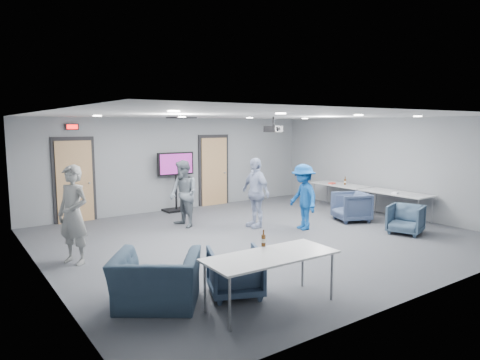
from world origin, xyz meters
TOP-DOWN VIEW (x-y plane):
  - floor at (0.00, 0.00)m, footprint 9.00×9.00m
  - ceiling at (0.00, 0.00)m, footprint 9.00×9.00m
  - wall_back at (0.00, 4.00)m, footprint 9.00×0.02m
  - wall_front at (0.00, -4.00)m, footprint 9.00×0.02m
  - wall_left at (-4.50, 0.00)m, footprint 0.02×8.00m
  - wall_right at (4.50, 0.00)m, footprint 0.02×8.00m
  - door_left at (-3.00, 3.95)m, footprint 1.06×0.17m
  - door_right at (1.20, 3.95)m, footprint 1.06×0.17m
  - exit_sign at (-3.00, 3.93)m, footprint 0.32×0.08m
  - hvac_diffuser at (-0.50, 2.80)m, footprint 0.60×0.60m
  - downlights at (0.00, 0.00)m, footprint 6.18×3.78m
  - person_a at (-3.90, 0.48)m, footprint 0.70×0.78m
  - person_b at (-0.97, 1.85)m, footprint 0.68×0.84m
  - person_c at (0.47, 0.84)m, footprint 0.43×1.01m
  - person_d at (1.26, -0.01)m, footprint 0.78×1.12m
  - chair_right_b at (2.90, -0.10)m, footprint 1.08×1.07m
  - chair_right_c at (2.90, -1.69)m, footprint 0.94×0.92m
  - chair_front_a at (-2.35, -2.40)m, footprint 0.99×1.00m
  - chair_front_b at (-3.47, -2.11)m, footprint 1.51×1.48m
  - table_right_a at (4.00, 1.26)m, footprint 0.75×1.80m
  - table_right_b at (4.00, -0.64)m, footprint 0.78×1.87m
  - table_front_left at (-2.17, -3.00)m, footprint 1.90×0.84m
  - bottle_front at (-1.99, -2.61)m, footprint 0.06×0.06m
  - bottle_right at (4.04, 1.12)m, footprint 0.06×0.06m
  - snack_box at (3.84, 1.46)m, footprint 0.21×0.14m
  - wrapper at (3.79, -0.77)m, footprint 0.23×0.19m
  - tv_stand at (-0.22, 3.75)m, footprint 1.12×0.53m
  - projector at (0.80, 0.57)m, footprint 0.46×0.43m

SIDE VIEW (x-z plane):
  - floor at x=0.00m, z-range 0.00..0.00m
  - chair_right_c at x=2.90m, z-range 0.00..0.67m
  - chair_front_a at x=-2.35m, z-range 0.00..0.70m
  - chair_front_b at x=-3.47m, z-range 0.00..0.74m
  - chair_right_b at x=2.90m, z-range 0.00..0.76m
  - table_right_a at x=4.00m, z-range 0.32..1.05m
  - table_right_b at x=4.00m, z-range 0.32..1.05m
  - table_front_left at x=-2.17m, z-range 0.32..1.05m
  - wrapper at x=3.79m, z-range 0.73..0.77m
  - snack_box at x=3.84m, z-range 0.73..0.77m
  - person_d at x=1.26m, z-range 0.00..1.57m
  - bottle_front at x=-1.99m, z-range 0.70..0.94m
  - bottle_right at x=4.04m, z-range 0.70..0.95m
  - person_b at x=-0.97m, z-range 0.00..1.64m
  - person_c at x=0.47m, z-range 0.00..1.71m
  - person_a at x=-3.90m, z-range 0.00..1.79m
  - tv_stand at x=-0.22m, z-range 0.11..1.83m
  - door_left at x=-3.00m, z-range -0.05..2.19m
  - door_right at x=1.20m, z-range -0.05..2.19m
  - wall_back at x=0.00m, z-range 0.00..2.70m
  - wall_front at x=0.00m, z-range 0.00..2.70m
  - wall_left at x=-4.50m, z-range 0.00..2.70m
  - wall_right at x=4.50m, z-range 0.00..2.70m
  - projector at x=0.80m, z-range 2.22..2.59m
  - exit_sign at x=-3.00m, z-range 2.37..2.53m
  - downlights at x=0.00m, z-range 2.67..2.69m
  - hvac_diffuser at x=-0.50m, z-range 2.67..2.70m
  - ceiling at x=0.00m, z-range 2.70..2.70m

